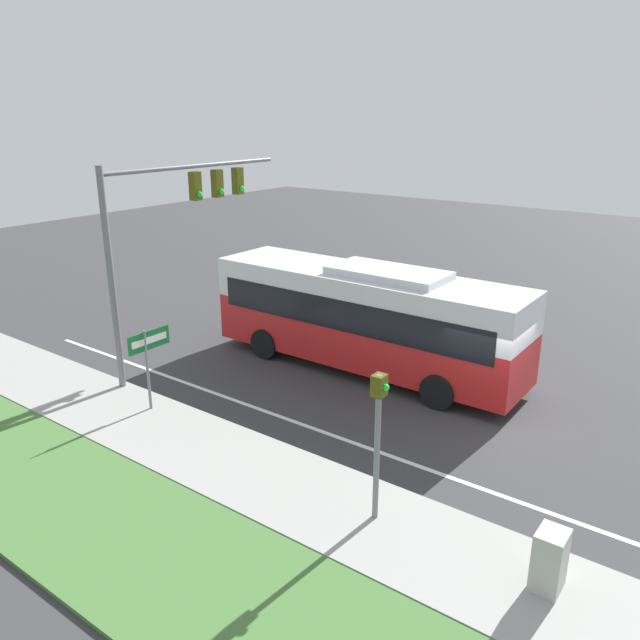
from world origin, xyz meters
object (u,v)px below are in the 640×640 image
(pedestrian_signal, at_px, (378,425))
(utility_cabinet, at_px, (550,560))
(street_sign, at_px, (149,353))
(bus, at_px, (366,314))
(signal_gantry, at_px, (174,217))

(pedestrian_signal, xyz_separation_m, utility_cabinet, (0.06, -3.48, -1.54))
(street_sign, bearing_deg, utility_cabinet, -92.72)
(bus, distance_m, signal_gantry, 6.77)
(signal_gantry, height_order, utility_cabinet, signal_gantry)
(bus, bearing_deg, utility_cabinet, -129.80)
(signal_gantry, bearing_deg, utility_cabinet, -104.57)
(bus, height_order, utility_cabinet, bus)
(pedestrian_signal, xyz_separation_m, street_sign, (0.59, 7.70, -0.46))
(pedestrian_signal, height_order, street_sign, pedestrian_signal)
(utility_cabinet, bearing_deg, pedestrian_signal, 90.95)
(pedestrian_signal, relative_size, street_sign, 1.35)
(bus, bearing_deg, signal_gantry, 122.80)
(pedestrian_signal, bearing_deg, signal_gantry, 70.20)
(pedestrian_signal, height_order, utility_cabinet, pedestrian_signal)
(street_sign, bearing_deg, bus, -27.20)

